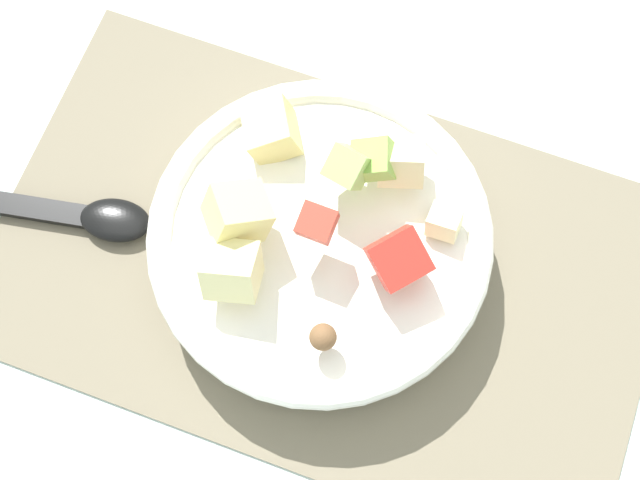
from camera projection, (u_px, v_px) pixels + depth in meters
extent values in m
plane|color=silver|center=(324.00, 268.00, 0.72)|extent=(2.40, 2.40, 0.00)
cube|color=#756B56|center=(324.00, 267.00, 0.72)|extent=(0.51, 0.31, 0.01)
cylinder|color=white|center=(320.00, 246.00, 0.70)|extent=(0.24, 0.24, 0.05)
torus|color=white|center=(320.00, 236.00, 0.67)|extent=(0.26, 0.26, 0.02)
cube|color=beige|center=(232.00, 271.00, 0.63)|extent=(0.05, 0.05, 0.04)
cube|color=beige|center=(444.00, 222.00, 0.66)|extent=(0.03, 0.02, 0.02)
cube|color=#8CB74C|center=(373.00, 160.00, 0.65)|extent=(0.04, 0.04, 0.03)
cube|color=#E5D684|center=(271.00, 130.00, 0.69)|extent=(0.06, 0.05, 0.04)
sphere|color=brown|center=(323.00, 337.00, 0.63)|extent=(0.03, 0.03, 0.03)
cube|color=beige|center=(401.00, 161.00, 0.66)|extent=(0.04, 0.05, 0.04)
cube|color=red|center=(400.00, 255.00, 0.64)|extent=(0.05, 0.05, 0.04)
cube|color=#BC3828|center=(319.00, 217.00, 0.63)|extent=(0.03, 0.03, 0.02)
cube|color=#E5D684|center=(238.00, 213.00, 0.64)|extent=(0.06, 0.06, 0.05)
cube|color=#A3CC6B|center=(346.00, 166.00, 0.65)|extent=(0.03, 0.04, 0.04)
ellipsoid|color=black|center=(115.00, 220.00, 0.72)|extent=(0.06, 0.05, 0.01)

